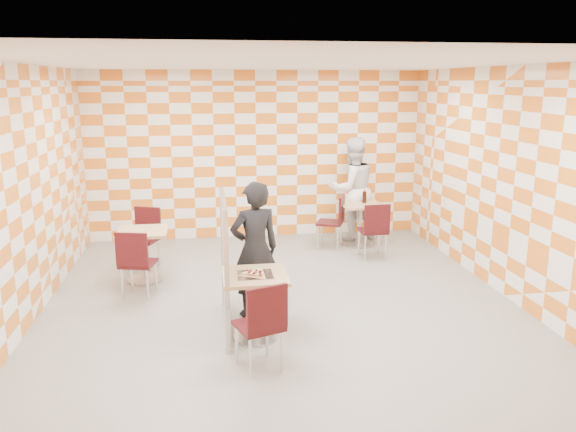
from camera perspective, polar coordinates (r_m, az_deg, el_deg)
The scene contains 15 objects.
room_shell at distance 7.29m, azimuth -1.17°, elevation 3.27°, with size 7.00×7.00×7.00m.
main_table at distance 6.23m, azimuth -3.35°, elevation -8.03°, with size 0.70×0.70×0.75m.
second_table at distance 9.81m, azimuth 7.30°, elevation -0.11°, with size 0.70×0.70×0.75m.
empty_table at distance 8.25m, azimuth -14.50°, elevation -3.03°, with size 0.70×0.70×0.75m.
chair_main_front at distance 5.52m, azimuth -2.59°, elevation -10.54°, with size 0.54×0.54×0.92m.
chair_second_front at distance 9.05m, azimuth 8.80°, elevation -1.07°, with size 0.43×0.44×0.92m.
chair_second_side at distance 9.58m, azimuth 4.83°, elevation -0.16°, with size 0.56×0.55×0.92m.
chair_empty_near at distance 7.60m, azimuth -15.25°, elevation -4.23°, with size 0.51×0.52×0.92m.
chair_empty_far at distance 8.87m, azimuth -14.29°, elevation -1.65°, with size 0.55×0.55×0.92m.
partition at distance 6.43m, azimuth -6.44°, elevation -4.75°, with size 0.08×1.38×1.55m.
man_dark at distance 6.75m, azimuth -3.39°, elevation -3.42°, with size 0.61×0.40×1.66m, color black.
man_white at distance 10.14m, azimuth 6.54°, elevation 2.76°, with size 0.90×0.70×1.85m, color white.
pizza_on_foil at distance 6.13m, azimuth -3.37°, elevation -5.83°, with size 0.40×0.40×0.04m.
sport_bottle at distance 9.78m, azimuth 6.02°, elevation 1.86°, with size 0.06×0.06×0.20m.
soda_bottle at distance 9.79m, azimuth 7.77°, elevation 1.92°, with size 0.07×0.07×0.23m.
Camera 1 is at (-0.89, -6.58, 2.78)m, focal length 35.00 mm.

